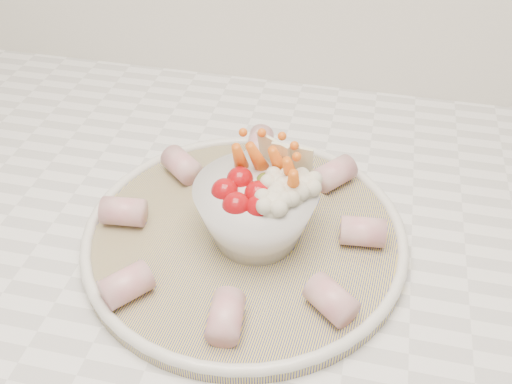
# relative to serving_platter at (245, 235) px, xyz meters

# --- Properties ---
(serving_platter) EXTENTS (0.37, 0.37, 0.02)m
(serving_platter) POSITION_rel_serving_platter_xyz_m (0.00, 0.00, 0.00)
(serving_platter) COLOR navy
(serving_platter) RESTS_ON kitchen_counter
(veggie_bowl) EXTENTS (0.13, 0.13, 0.11)m
(veggie_bowl) POSITION_rel_serving_platter_xyz_m (0.02, -0.00, 0.05)
(veggie_bowl) COLOR silver
(veggie_bowl) RESTS_ON serving_platter
(cured_meat_rolls) EXTENTS (0.30, 0.31, 0.03)m
(cured_meat_rolls) POSITION_rel_serving_platter_xyz_m (-0.00, 0.00, 0.02)
(cured_meat_rolls) COLOR #B75362
(cured_meat_rolls) RESTS_ON serving_platter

